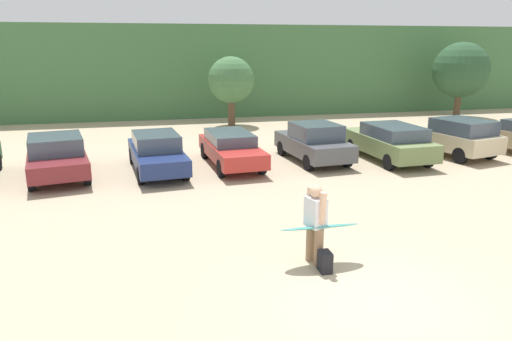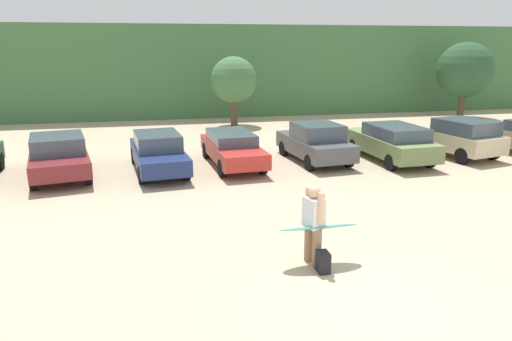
% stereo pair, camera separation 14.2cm
% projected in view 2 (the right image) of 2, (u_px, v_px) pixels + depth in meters
% --- Properties ---
extents(ground_plane, '(120.00, 120.00, 0.00)m').
position_uv_depth(ground_plane, '(374.00, 301.00, 8.87)').
color(ground_plane, tan).
extents(hillside_ridge, '(108.00, 12.00, 5.92)m').
position_uv_depth(hillside_ridge, '(203.00, 68.00, 36.00)').
color(hillside_ridge, '#427042').
rests_on(hillside_ridge, ground_plane).
extents(tree_far_left, '(2.68, 2.68, 4.03)m').
position_uv_depth(tree_far_left, '(234.00, 80.00, 27.56)').
color(tree_far_left, brown).
rests_on(tree_far_left, ground_plane).
extents(tree_center_right, '(3.55, 3.55, 4.86)m').
position_uv_depth(tree_center_right, '(465.00, 70.00, 30.58)').
color(tree_center_right, brown).
rests_on(tree_center_right, ground_plane).
extents(parked_car_maroon, '(2.76, 4.73, 1.51)m').
position_uv_depth(parked_car_maroon, '(59.00, 155.00, 17.14)').
color(parked_car_maroon, maroon).
rests_on(parked_car_maroon, ground_plane).
extents(parked_car_navy, '(2.25, 4.95, 1.46)m').
position_uv_depth(parked_car_navy, '(158.00, 152.00, 17.89)').
color(parked_car_navy, navy).
rests_on(parked_car_navy, ground_plane).
extents(parked_car_red, '(2.06, 4.89, 1.31)m').
position_uv_depth(parked_car_red, '(232.00, 147.00, 18.77)').
color(parked_car_red, '#B72D28').
rests_on(parked_car_red, ground_plane).
extents(parked_car_dark_gray, '(2.24, 4.33, 1.59)m').
position_uv_depth(parked_car_dark_gray, '(315.00, 142.00, 19.36)').
color(parked_car_dark_gray, '#4C4F54').
rests_on(parked_car_dark_gray, ground_plane).
extents(parked_car_olive_green, '(2.12, 4.77, 1.51)m').
position_uv_depth(parked_car_olive_green, '(392.00, 142.00, 19.50)').
color(parked_car_olive_green, '#6B7F4C').
rests_on(parked_car_olive_green, ground_plane).
extents(parked_car_champagne, '(2.80, 4.34, 1.63)m').
position_uv_depth(parked_car_champagne, '(457.00, 137.00, 20.29)').
color(parked_car_champagne, beige).
rests_on(parked_car_champagne, ground_plane).
extents(person_adult, '(0.44, 0.70, 1.78)m').
position_uv_depth(person_adult, '(314.00, 220.00, 10.19)').
color(person_adult, '#8C6B4C').
rests_on(person_adult, ground_plane).
extents(surfboard_teal, '(1.78, 0.50, 0.24)m').
position_uv_depth(surfboard_teal, '(318.00, 227.00, 10.22)').
color(surfboard_teal, teal).
extents(backpack_dropped, '(0.24, 0.34, 0.45)m').
position_uv_depth(backpack_dropped, '(323.00, 262.00, 9.98)').
color(backpack_dropped, black).
rests_on(backpack_dropped, ground_plane).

